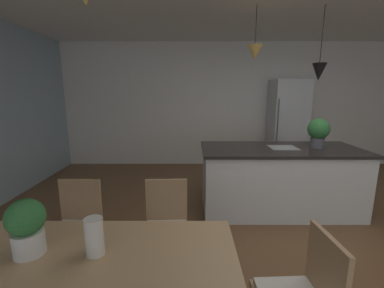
% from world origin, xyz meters
% --- Properties ---
extents(ground_plane, '(10.00, 8.40, 0.04)m').
position_xyz_m(ground_plane, '(0.00, 0.00, -0.02)').
color(ground_plane, brown).
extents(wall_back_kitchen, '(10.00, 0.12, 2.70)m').
position_xyz_m(wall_back_kitchen, '(0.00, 3.26, 1.35)').
color(wall_back_kitchen, white).
rests_on(wall_back_kitchen, ground_plane).
extents(dining_table, '(1.79, 0.89, 0.73)m').
position_xyz_m(dining_table, '(-1.84, -1.29, 0.66)').
color(dining_table, tan).
rests_on(dining_table, ground_plane).
extents(chair_far_right, '(0.41, 0.41, 0.87)m').
position_xyz_m(chair_far_right, '(-1.44, -0.47, 0.47)').
color(chair_far_right, '#A87F56').
rests_on(chair_far_right, ground_plane).
extents(chair_far_left, '(0.41, 0.41, 0.87)m').
position_xyz_m(chair_far_left, '(-2.24, -0.47, 0.47)').
color(chair_far_left, '#A87F56').
rests_on(chair_far_left, ground_plane).
extents(kitchen_island, '(2.15, 0.94, 0.91)m').
position_xyz_m(kitchen_island, '(0.01, 0.85, 0.46)').
color(kitchen_island, silver).
rests_on(kitchen_island, ground_plane).
extents(refrigerator, '(0.70, 0.67, 1.90)m').
position_xyz_m(refrigerator, '(0.81, 2.86, 0.95)').
color(refrigerator, silver).
rests_on(refrigerator, ground_plane).
extents(pendant_over_island_main, '(0.20, 0.20, 0.65)m').
position_xyz_m(pendant_over_island_main, '(-0.41, 0.85, 2.14)').
color(pendant_over_island_main, black).
extents(pendant_over_island_aux, '(0.18, 0.18, 0.91)m').
position_xyz_m(pendant_over_island_aux, '(0.43, 0.85, 1.90)').
color(pendant_over_island_aux, black).
extents(potted_plant_on_island, '(0.28, 0.28, 0.40)m').
position_xyz_m(potted_plant_on_island, '(0.49, 0.85, 1.13)').
color(potted_plant_on_island, '#4C4C51').
rests_on(potted_plant_on_island, kitchen_island).
extents(potted_plant_on_table, '(0.21, 0.21, 0.33)m').
position_xyz_m(potted_plant_on_table, '(-2.15, -1.23, 0.91)').
color(potted_plant_on_table, beige).
rests_on(potted_plant_on_table, dining_table).
extents(vase_on_dining_table, '(0.10, 0.10, 0.22)m').
position_xyz_m(vase_on_dining_table, '(-1.76, -1.23, 0.84)').
color(vase_on_dining_table, silver).
rests_on(vase_on_dining_table, dining_table).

